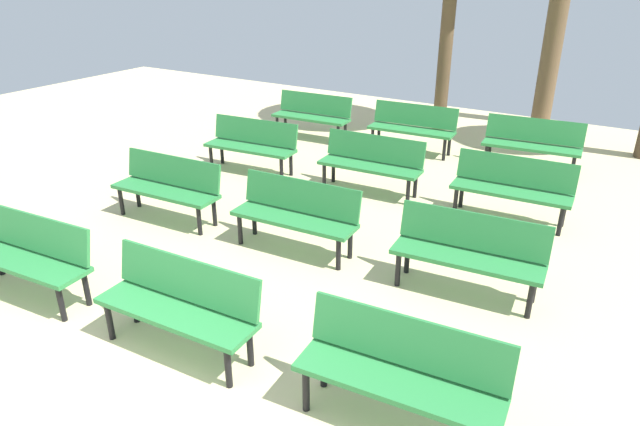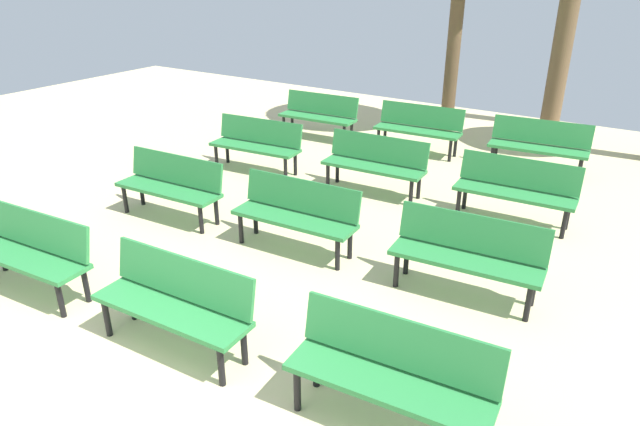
# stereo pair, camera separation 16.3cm
# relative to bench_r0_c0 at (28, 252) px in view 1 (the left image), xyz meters

# --- Properties ---
(bench_r0_c0) EXTENTS (1.63, 0.61, 0.87)m
(bench_r0_c0) POSITION_rel_bench_r0_c0_xyz_m (0.00, 0.00, 0.00)
(bench_r0_c0) COLOR #2D8442
(bench_r0_c0) RESTS_ON ground_plane
(bench_r0_c1) EXTENTS (1.62, 0.56, 0.87)m
(bench_r0_c1) POSITION_rel_bench_r0_c0_xyz_m (2.06, 0.14, 0.00)
(bench_r0_c1) COLOR #2D8442
(bench_r0_c1) RESTS_ON ground_plane
(bench_r0_c2) EXTENTS (1.63, 0.60, 0.87)m
(bench_r0_c2) POSITION_rel_bench_r0_c0_xyz_m (4.16, 0.34, 0.00)
(bench_r0_c2) COLOR #2D8442
(bench_r0_c2) RESTS_ON ground_plane
(bench_r1_c0) EXTENTS (1.63, 0.58, 0.87)m
(bench_r1_c0) POSITION_rel_bench_r0_c0_xyz_m (-0.15, 2.19, 0.00)
(bench_r1_c0) COLOR #2D8442
(bench_r1_c0) RESTS_ON ground_plane
(bench_r1_c1) EXTENTS (1.62, 0.57, 0.87)m
(bench_r1_c1) POSITION_rel_bench_r0_c0_xyz_m (1.86, 2.36, 0.00)
(bench_r1_c1) COLOR #2D8442
(bench_r1_c1) RESTS_ON ground_plane
(bench_r1_c2) EXTENTS (1.63, 0.61, 0.87)m
(bench_r1_c2) POSITION_rel_bench_r0_c0_xyz_m (3.99, 2.49, 0.00)
(bench_r1_c2) COLOR #2D8442
(bench_r1_c2) RESTS_ON ground_plane
(bench_r2_c0) EXTENTS (1.64, 0.63, 0.87)m
(bench_r2_c0) POSITION_rel_bench_r0_c0_xyz_m (-0.36, 4.35, 0.00)
(bench_r2_c0) COLOR #2D8442
(bench_r2_c0) RESTS_ON ground_plane
(bench_r2_c1) EXTENTS (1.62, 0.57, 0.87)m
(bench_r2_c1) POSITION_rel_bench_r0_c0_xyz_m (1.79, 4.56, 0.00)
(bench_r2_c1) COLOR #2D8442
(bench_r2_c1) RESTS_ON ground_plane
(bench_r2_c2) EXTENTS (1.62, 0.57, 0.87)m
(bench_r2_c2) POSITION_rel_bench_r0_c0_xyz_m (3.91, 4.65, 0.00)
(bench_r2_c2) COLOR #2D8442
(bench_r2_c2) RESTS_ON ground_plane
(bench_r3_c0) EXTENTS (1.62, 0.57, 0.87)m
(bench_r3_c0) POSITION_rel_bench_r0_c0_xyz_m (-0.53, 6.55, 0.00)
(bench_r3_c0) COLOR #2D8442
(bench_r3_c0) RESTS_ON ground_plane
(bench_r3_c1) EXTENTS (1.63, 0.58, 0.87)m
(bench_r3_c1) POSITION_rel_bench_r0_c0_xyz_m (1.54, 6.76, 0.00)
(bench_r3_c1) COLOR #2D8442
(bench_r3_c1) RESTS_ON ground_plane
(bench_r3_c2) EXTENTS (1.64, 0.63, 0.87)m
(bench_r3_c2) POSITION_rel_bench_r0_c0_xyz_m (3.69, 6.88, 0.00)
(bench_r3_c2) COLOR #2D8442
(bench_r3_c2) RESTS_ON ground_plane
(tree_0) EXTENTS (0.40, 0.40, 3.34)m
(tree_0) POSITION_rel_bench_r0_c0_xyz_m (3.22, 10.03, 1.16)
(tree_0) COLOR brown
(tree_0) RESTS_ON ground_plane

